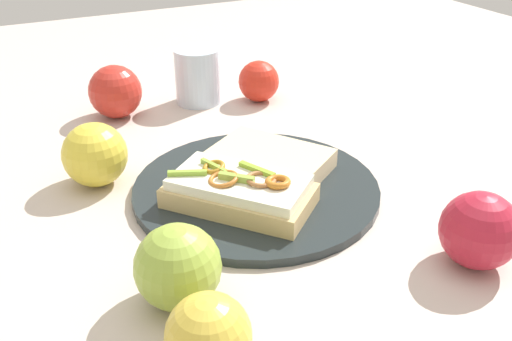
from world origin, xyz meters
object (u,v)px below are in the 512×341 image
(bread_slice_side, at_px, (271,159))
(sandwich, at_px, (240,191))
(apple_5, at_px, (208,336))
(apple_0, at_px, (479,230))
(plate, at_px, (256,189))
(drinking_glass, at_px, (198,76))
(apple_2, at_px, (259,81))
(apple_1, at_px, (115,92))
(apple_3, at_px, (178,267))
(apple_4, at_px, (95,155))

(bread_slice_side, bearing_deg, sandwich, 96.83)
(apple_5, bearing_deg, apple_0, 1.79)
(apple_0, bearing_deg, bread_slice_side, 111.57)
(plate, bearing_deg, drinking_glass, 81.69)
(plate, relative_size, apple_2, 4.40)
(plate, xyz_separation_m, drinking_glass, (0.05, 0.31, 0.04))
(apple_2, relative_size, apple_5, 0.98)
(sandwich, distance_m, apple_0, 0.26)
(apple_5, bearing_deg, drinking_glass, 69.67)
(plate, xyz_separation_m, sandwich, (-0.04, -0.03, 0.02))
(apple_2, bearing_deg, apple_0, -90.28)
(plate, bearing_deg, apple_1, 106.60)
(plate, height_order, apple_1, apple_1)
(drinking_glass, bearing_deg, bread_slice_side, -91.82)
(plate, bearing_deg, bread_slice_side, 40.62)
(apple_3, bearing_deg, apple_0, -14.88)
(apple_3, height_order, apple_4, same)
(apple_4, bearing_deg, apple_5, -87.83)
(plate, distance_m, bread_slice_side, 0.05)
(apple_2, height_order, apple_4, apple_4)
(apple_3, xyz_separation_m, apple_4, (-0.02, 0.26, 0.00))
(sandwich, xyz_separation_m, apple_0, (0.17, -0.19, 0.01))
(plate, xyz_separation_m, apple_1, (-0.09, 0.31, 0.04))
(bread_slice_side, height_order, drinking_glass, drinking_glass)
(bread_slice_side, xyz_separation_m, drinking_glass, (0.01, 0.28, 0.02))
(apple_2, bearing_deg, sandwich, -120.05)
(plate, height_order, apple_5, apple_5)
(apple_0, distance_m, apple_3, 0.30)
(sandwich, relative_size, apple_4, 2.27)
(apple_4, bearing_deg, apple_1, 69.31)
(apple_0, relative_size, apple_5, 1.13)
(apple_2, bearing_deg, apple_5, -120.35)
(bread_slice_side, height_order, apple_5, apple_5)
(drinking_glass, bearing_deg, plate, -98.31)
(sandwich, bearing_deg, plate, -89.74)
(apple_0, bearing_deg, apple_3, 165.12)
(sandwich, distance_m, apple_1, 0.35)
(apple_5, bearing_deg, apple_3, 86.46)
(apple_4, bearing_deg, apple_2, 27.87)
(bread_slice_side, height_order, apple_4, apple_4)
(sandwich, distance_m, apple_4, 0.20)
(drinking_glass, bearing_deg, apple_2, -22.58)
(apple_2, relative_size, drinking_glass, 0.75)
(plate, height_order, bread_slice_side, bread_slice_side)
(apple_1, distance_m, apple_5, 0.55)
(apple_0, xyz_separation_m, apple_1, (-0.23, 0.54, 0.00))
(plate, distance_m, apple_3, 0.21)
(plate, xyz_separation_m, apple_5, (-0.16, -0.23, 0.03))
(plate, relative_size, sandwich, 1.64)
(apple_3, distance_m, apple_5, 0.09)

